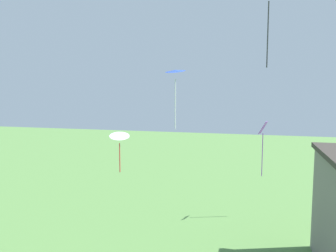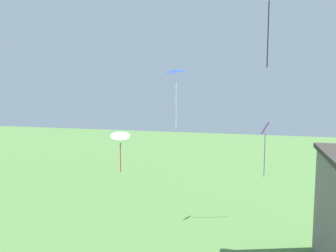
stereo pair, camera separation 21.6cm
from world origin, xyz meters
The scene contains 4 objects.
kite_blue_delta centered at (0.05, 9.50, 9.24)m, with size 1.10×1.10×2.75m.
kite_orange_delta centered at (3.94, 8.88, 12.00)m, with size 0.98×0.97×3.00m.
kite_white_delta centered at (-2.82, 9.81, 6.26)m, with size 1.28×1.27×2.02m.
kite_purple_streamer centered at (4.16, 17.56, 5.36)m, with size 0.63×0.77×3.71m.
Camera 1 is at (3.43, -4.91, 8.49)m, focal length 35.00 mm.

